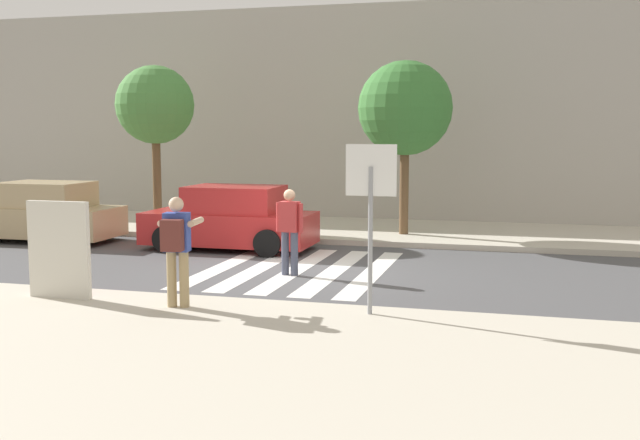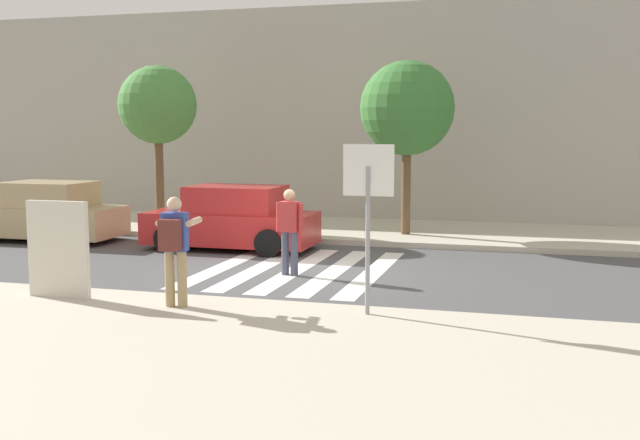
# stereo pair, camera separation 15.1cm
# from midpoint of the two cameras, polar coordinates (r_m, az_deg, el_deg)

# --- Properties ---
(ground_plane) EXTENTS (120.00, 120.00, 0.00)m
(ground_plane) POSITION_cam_midpoint_polar(r_m,az_deg,el_deg) (15.46, -1.66, -3.89)
(ground_plane) COLOR #4C4C4F
(sidewalk_near) EXTENTS (60.00, 6.00, 0.14)m
(sidewalk_near) POSITION_cam_midpoint_polar(r_m,az_deg,el_deg) (9.86, -12.65, -9.88)
(sidewalk_near) COLOR beige
(sidewalk_near) RESTS_ON ground
(sidewalk_far) EXTENTS (60.00, 4.80, 0.14)m
(sidewalk_far) POSITION_cam_midpoint_polar(r_m,az_deg,el_deg) (21.18, 3.19, -0.79)
(sidewalk_far) COLOR beige
(sidewalk_far) RESTS_ON ground
(building_facade_far) EXTENTS (56.00, 4.00, 6.73)m
(building_facade_far) POSITION_cam_midpoint_polar(r_m,az_deg,el_deg) (25.31, 5.43, 7.92)
(building_facade_far) COLOR #ADA89E
(building_facade_far) RESTS_ON ground
(crosswalk_stripe_0) EXTENTS (0.44, 5.20, 0.01)m
(crosswalk_stripe_0) POSITION_cam_midpoint_polar(r_m,az_deg,el_deg) (16.18, -6.87, -3.44)
(crosswalk_stripe_0) COLOR silver
(crosswalk_stripe_0) RESTS_ON ground
(crosswalk_stripe_1) EXTENTS (0.44, 5.20, 0.01)m
(crosswalk_stripe_1) POSITION_cam_midpoint_polar(r_m,az_deg,el_deg) (15.90, -4.21, -3.60)
(crosswalk_stripe_1) COLOR silver
(crosswalk_stripe_1) RESTS_ON ground
(crosswalk_stripe_2) EXTENTS (0.44, 5.20, 0.01)m
(crosswalk_stripe_2) POSITION_cam_midpoint_polar(r_m,az_deg,el_deg) (15.65, -1.44, -3.75)
(crosswalk_stripe_2) COLOR silver
(crosswalk_stripe_2) RESTS_ON ground
(crosswalk_stripe_3) EXTENTS (0.44, 5.20, 0.01)m
(crosswalk_stripe_3) POSITION_cam_midpoint_polar(r_m,az_deg,el_deg) (15.43, 1.40, -3.90)
(crosswalk_stripe_3) COLOR silver
(crosswalk_stripe_3) RESTS_ON ground
(crosswalk_stripe_4) EXTENTS (0.44, 5.20, 0.01)m
(crosswalk_stripe_4) POSITION_cam_midpoint_polar(r_m,az_deg,el_deg) (15.26, 4.32, -4.04)
(crosswalk_stripe_4) COLOR silver
(crosswalk_stripe_4) RESTS_ON ground
(stop_sign) EXTENTS (0.76, 0.08, 2.54)m
(stop_sign) POSITION_cam_midpoint_polar(r_m,az_deg,el_deg) (11.05, 4.09, 2.20)
(stop_sign) COLOR gray
(stop_sign) RESTS_ON sidewalk_near
(photographer_with_backpack) EXTENTS (0.66, 0.89, 1.72)m
(photographer_with_backpack) POSITION_cam_midpoint_polar(r_m,az_deg,el_deg) (11.77, -10.66, -1.64)
(photographer_with_backpack) COLOR tan
(photographer_with_backpack) RESTS_ON sidewalk_near
(pedestrian_crossing) EXTENTS (0.58, 0.29, 1.72)m
(pedestrian_crossing) POSITION_cam_midpoint_polar(r_m,az_deg,el_deg) (14.85, -2.04, -0.53)
(pedestrian_crossing) COLOR #474C60
(pedestrian_crossing) RESTS_ON ground
(parked_car_tan) EXTENTS (4.10, 1.92, 1.55)m
(parked_car_tan) POSITION_cam_midpoint_polar(r_m,az_deg,el_deg) (20.83, -20.01, 0.50)
(parked_car_tan) COLOR tan
(parked_car_tan) RESTS_ON ground
(parked_car_red) EXTENTS (4.10, 1.92, 1.55)m
(parked_car_red) POSITION_cam_midpoint_polar(r_m,az_deg,el_deg) (18.27, -6.45, 0.03)
(parked_car_red) COLOR red
(parked_car_red) RESTS_ON ground
(street_tree_west) EXTENTS (2.18, 2.18, 4.54)m
(street_tree_west) POSITION_cam_midpoint_polar(r_m,az_deg,el_deg) (21.59, -12.07, 8.50)
(street_tree_west) COLOR brown
(street_tree_west) RESTS_ON sidewalk_far
(street_tree_center) EXTENTS (2.47, 2.47, 4.55)m
(street_tree_center) POSITION_cam_midpoint_polar(r_m,az_deg,el_deg) (19.85, 6.88, 8.41)
(street_tree_center) COLOR brown
(street_tree_center) RESTS_ON sidewalk_far
(advertising_board) EXTENTS (1.10, 0.12, 1.60)m
(advertising_board) POSITION_cam_midpoint_polar(r_m,az_deg,el_deg) (12.98, -18.98, -2.13)
(advertising_board) COLOR beige
(advertising_board) RESTS_ON sidewalk_near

